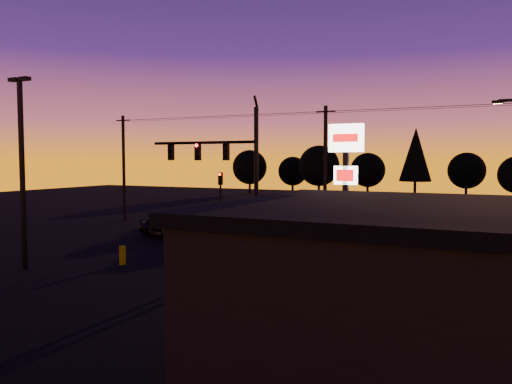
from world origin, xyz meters
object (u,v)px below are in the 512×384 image
at_px(traffic_signal_mast, 229,166).
at_px(bollard, 122,255).
at_px(secondary_signal, 220,193).
at_px(parking_lot_light, 22,160).
at_px(car_mid, 216,232).
at_px(car_left, 165,226).
at_px(pylon_sign, 346,168).
at_px(suv_parked, 410,297).

xyz_separation_m(traffic_signal_mast, bollard, (-3.87, -4.13, -4.47)).
bearing_deg(secondary_signal, parking_lot_light, -99.79).
bearing_deg(secondary_signal, car_mid, -63.69).
bearing_deg(car_left, pylon_sign, -94.17).
height_order(pylon_sign, car_mid, pylon_sign).
bearing_deg(suv_parked, pylon_sign, 103.07).
relative_size(parking_lot_light, pylon_sign, 1.34).
height_order(car_left, suv_parked, car_left).
relative_size(pylon_sign, car_left, 1.52).
bearing_deg(bollard, traffic_signal_mast, 46.86).
distance_m(traffic_signal_mast, bollard, 7.21).
bearing_deg(suv_parked, traffic_signal_mast, 120.30).
distance_m(bollard, car_left, 8.67).
height_order(car_mid, suv_parked, car_mid).
bearing_deg(secondary_signal, bollard, -84.94).
relative_size(secondary_signal, car_mid, 0.96).
height_order(parking_lot_light, car_mid, parking_lot_light).
relative_size(secondary_signal, parking_lot_light, 0.48).
distance_m(secondary_signal, car_mid, 5.11).
distance_m(parking_lot_light, car_left, 11.79).
bearing_deg(parking_lot_light, car_left, 88.63).
height_order(parking_lot_light, suv_parked, parking_lot_light).
xyz_separation_m(secondary_signal, car_left, (-2.24, -3.60, -2.10)).
bearing_deg(suv_parked, car_mid, 115.33).
distance_m(pylon_sign, car_left, 16.15).
bearing_deg(car_mid, car_left, 71.27).
relative_size(car_left, suv_parked, 1.02).
xyz_separation_m(pylon_sign, car_mid, (-9.94, 5.82, -4.17)).
xyz_separation_m(parking_lot_light, pylon_sign, (14.50, 4.50, -0.36)).
bearing_deg(suv_parked, parking_lot_light, 153.55).
bearing_deg(traffic_signal_mast, pylon_sign, -19.36).
relative_size(traffic_signal_mast, bollard, 9.11).
relative_size(traffic_signal_mast, parking_lot_light, 0.94).
bearing_deg(pylon_sign, parking_lot_light, -162.77).
bearing_deg(secondary_signal, car_left, -121.91).
height_order(secondary_signal, pylon_sign, pylon_sign).
height_order(bollard, suv_parked, suv_parked).
relative_size(pylon_sign, car_mid, 1.50).
distance_m(traffic_signal_mast, suv_parked, 12.87).
bearing_deg(parking_lot_light, suv_parked, 2.62).
bearing_deg(pylon_sign, bollard, -171.51).
distance_m(parking_lot_light, bollard, 6.61).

